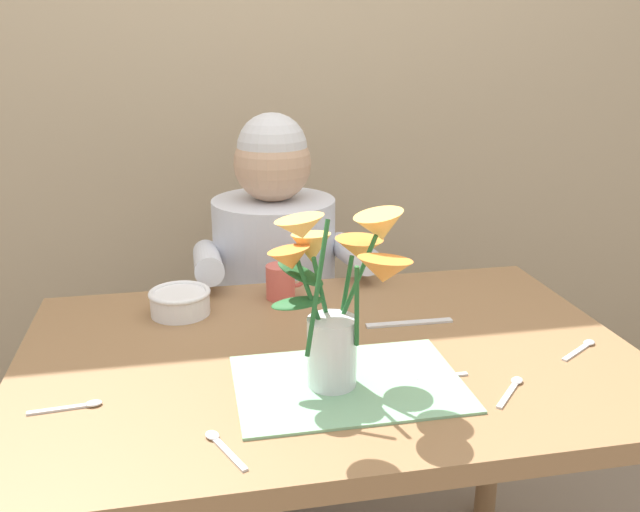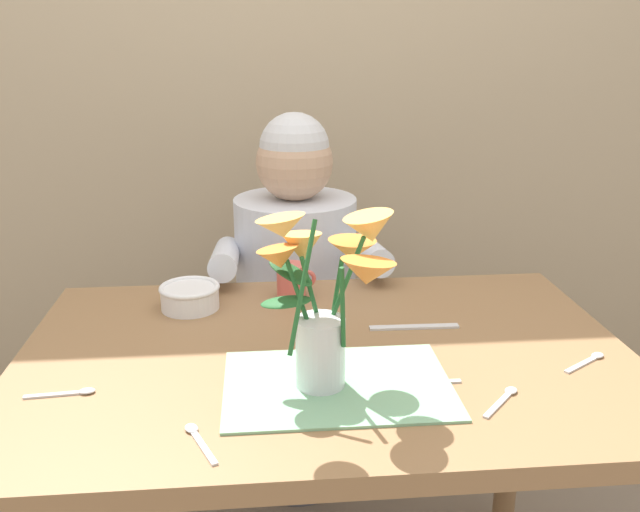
{
  "view_description": "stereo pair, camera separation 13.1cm",
  "coord_description": "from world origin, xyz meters",
  "px_view_note": "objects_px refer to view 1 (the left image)",
  "views": [
    {
      "loc": [
        -0.25,
        -1.18,
        1.33
      ],
      "look_at": [
        -0.01,
        0.05,
        0.92
      ],
      "focal_mm": 37.98,
      "sensor_mm": 36.0,
      "label": 1
    },
    {
      "loc": [
        -0.12,
        -1.2,
        1.33
      ],
      "look_at": [
        -0.01,
        0.05,
        0.92
      ],
      "focal_mm": 37.98,
      "sensor_mm": 36.0,
      "label": 2
    }
  ],
  "objects_px": {
    "seated_person": "(276,314)",
    "flower_vase": "(339,289)",
    "dinner_knife": "(409,323)",
    "coffee_cup": "(281,282)",
    "ceramic_bowl": "(180,301)"
  },
  "relations": [
    {
      "from": "coffee_cup",
      "to": "flower_vase",
      "type": "bearing_deg",
      "value": -84.89
    },
    {
      "from": "ceramic_bowl",
      "to": "coffee_cup",
      "type": "xyz_separation_m",
      "value": [
        0.23,
        0.05,
        0.01
      ]
    },
    {
      "from": "seated_person",
      "to": "flower_vase",
      "type": "xyz_separation_m",
      "value": [
        0.01,
        -0.76,
        0.36
      ]
    },
    {
      "from": "flower_vase",
      "to": "coffee_cup",
      "type": "bearing_deg",
      "value": 95.11
    },
    {
      "from": "seated_person",
      "to": "ceramic_bowl",
      "type": "xyz_separation_m",
      "value": [
        -0.26,
        -0.37,
        0.21
      ]
    },
    {
      "from": "seated_person",
      "to": "coffee_cup",
      "type": "relative_size",
      "value": 12.2
    },
    {
      "from": "flower_vase",
      "to": "dinner_knife",
      "type": "bearing_deg",
      "value": 47.84
    },
    {
      "from": "dinner_knife",
      "to": "coffee_cup",
      "type": "bearing_deg",
      "value": 141.56
    },
    {
      "from": "seated_person",
      "to": "flower_vase",
      "type": "bearing_deg",
      "value": -92.65
    },
    {
      "from": "seated_person",
      "to": "coffee_cup",
      "type": "bearing_deg",
      "value": -98.36
    },
    {
      "from": "seated_person",
      "to": "flower_vase",
      "type": "relative_size",
      "value": 3.37
    },
    {
      "from": "dinner_knife",
      "to": "seated_person",
      "type": "bearing_deg",
      "value": 113.97
    },
    {
      "from": "flower_vase",
      "to": "ceramic_bowl",
      "type": "relative_size",
      "value": 2.47
    },
    {
      "from": "flower_vase",
      "to": "dinner_knife",
      "type": "relative_size",
      "value": 1.77
    },
    {
      "from": "flower_vase",
      "to": "ceramic_bowl",
      "type": "bearing_deg",
      "value": 125.33
    }
  ]
}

